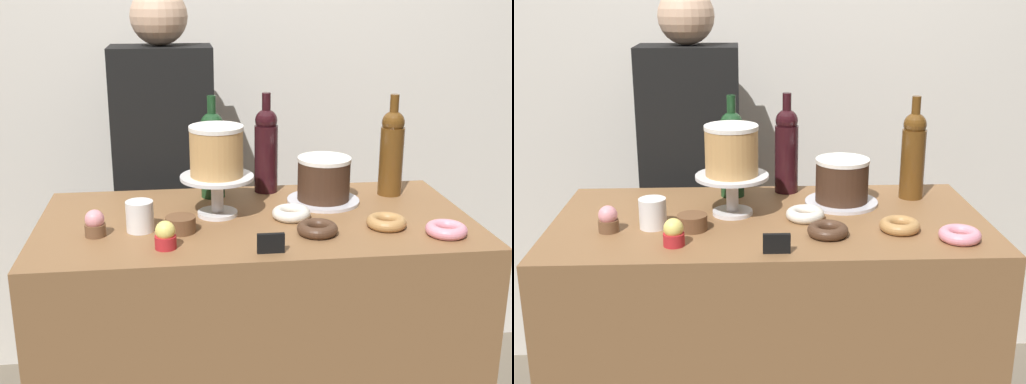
% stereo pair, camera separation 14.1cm
% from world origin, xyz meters
% --- Properties ---
extents(back_wall, '(6.00, 0.05, 2.60)m').
position_xyz_m(back_wall, '(0.00, 0.90, 1.30)').
color(back_wall, silver).
rests_on(back_wall, ground_plane).
extents(display_counter, '(1.25, 0.64, 0.95)m').
position_xyz_m(display_counter, '(0.00, 0.00, 0.48)').
color(display_counter, brown).
rests_on(display_counter, ground_plane).
extents(cake_stand_pedestal, '(0.22, 0.22, 0.12)m').
position_xyz_m(cake_stand_pedestal, '(-0.11, 0.04, 1.03)').
color(cake_stand_pedestal, silver).
rests_on(cake_stand_pedestal, display_counter).
extents(white_layer_cake, '(0.16, 0.16, 0.15)m').
position_xyz_m(white_layer_cake, '(-0.11, 0.04, 1.15)').
color(white_layer_cake, tan).
rests_on(white_layer_cake, cake_stand_pedestal).
extents(silver_serving_platter, '(0.23, 0.23, 0.01)m').
position_xyz_m(silver_serving_platter, '(0.23, 0.13, 0.96)').
color(silver_serving_platter, silver).
rests_on(silver_serving_platter, display_counter).
extents(chocolate_round_cake, '(0.17, 0.17, 0.13)m').
position_xyz_m(chocolate_round_cake, '(0.23, 0.13, 1.03)').
color(chocolate_round_cake, '#3D2619').
rests_on(chocolate_round_cake, silver_serving_platter).
extents(wine_bottle_green, '(0.08, 0.08, 0.33)m').
position_xyz_m(wine_bottle_green, '(-0.11, 0.23, 1.10)').
color(wine_bottle_green, '#193D1E').
rests_on(wine_bottle_green, display_counter).
extents(wine_bottle_amber, '(0.08, 0.08, 0.33)m').
position_xyz_m(wine_bottle_amber, '(0.46, 0.18, 1.10)').
color(wine_bottle_amber, '#5B3814').
rests_on(wine_bottle_amber, display_counter).
extents(wine_bottle_dark_red, '(0.08, 0.08, 0.33)m').
position_xyz_m(wine_bottle_dark_red, '(0.07, 0.26, 1.10)').
color(wine_bottle_dark_red, black).
rests_on(wine_bottle_dark_red, display_counter).
extents(cupcake_lemon, '(0.06, 0.06, 0.07)m').
position_xyz_m(cupcake_lemon, '(-0.26, -0.20, 0.99)').
color(cupcake_lemon, red).
rests_on(cupcake_lemon, display_counter).
extents(cupcake_strawberry, '(0.06, 0.06, 0.07)m').
position_xyz_m(cupcake_strawberry, '(-0.45, -0.09, 0.99)').
color(cupcake_strawberry, brown).
rests_on(cupcake_strawberry, display_counter).
extents(donut_pink, '(0.11, 0.11, 0.03)m').
position_xyz_m(donut_pink, '(0.50, -0.20, 0.97)').
color(donut_pink, pink).
rests_on(donut_pink, display_counter).
extents(donut_chocolate, '(0.11, 0.11, 0.03)m').
position_xyz_m(donut_chocolate, '(0.15, -0.15, 0.97)').
color(donut_chocolate, '#472D1E').
rests_on(donut_chocolate, display_counter).
extents(donut_maple, '(0.11, 0.11, 0.03)m').
position_xyz_m(donut_maple, '(0.35, -0.12, 0.97)').
color(donut_maple, '#B27F47').
rests_on(donut_maple, display_counter).
extents(donut_sugar, '(0.11, 0.11, 0.03)m').
position_xyz_m(donut_sugar, '(0.10, -0.01, 0.97)').
color(donut_sugar, silver).
rests_on(donut_sugar, display_counter).
extents(cookie_stack, '(0.08, 0.08, 0.04)m').
position_xyz_m(cookie_stack, '(-0.22, -0.09, 0.97)').
color(cookie_stack, brown).
rests_on(cookie_stack, display_counter).
extents(price_sign_chalkboard, '(0.07, 0.01, 0.05)m').
position_xyz_m(price_sign_chalkboard, '(0.01, -0.27, 0.98)').
color(price_sign_chalkboard, black).
rests_on(price_sign_chalkboard, display_counter).
extents(coffee_cup_ceramic, '(0.08, 0.08, 0.09)m').
position_xyz_m(coffee_cup_ceramic, '(-0.33, -0.06, 0.99)').
color(coffee_cup_ceramic, white).
rests_on(coffee_cup_ceramic, display_counter).
extents(barista_figure, '(0.36, 0.22, 1.60)m').
position_xyz_m(barista_figure, '(-0.27, 0.57, 0.84)').
color(barista_figure, black).
rests_on(barista_figure, ground_plane).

